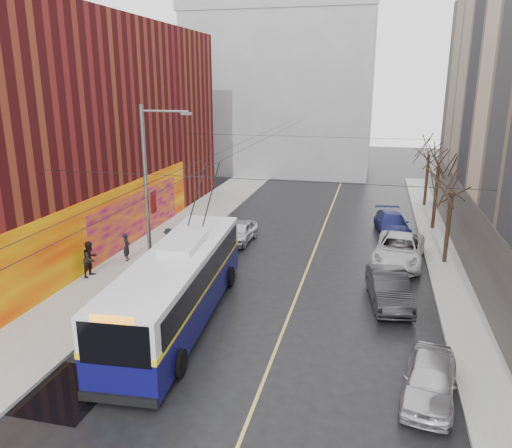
{
  "coord_description": "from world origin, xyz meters",
  "views": [
    {
      "loc": [
        4.81,
        -12.54,
        10.06
      ],
      "look_at": [
        -0.8,
        10.76,
        3.19
      ],
      "focal_mm": 35.0,
      "sensor_mm": 36.0,
      "label": 1
    }
  ],
  "objects_px": {
    "streetlight_pole": "(149,189)",
    "tree_far": "(430,145)",
    "pedestrian_a": "(127,247)",
    "parked_car_a": "(430,379)",
    "following_car": "(240,232)",
    "pedestrian_c": "(169,242)",
    "parked_car_b": "(389,288)",
    "trolleybus": "(178,285)",
    "tree_mid": "(440,155)",
    "tree_near": "(453,178)",
    "pedestrian_b": "(90,259)",
    "parked_car_d": "(392,223)",
    "parked_car_c": "(399,250)"
  },
  "relations": [
    {
      "from": "trolleybus",
      "to": "parked_car_b",
      "type": "bearing_deg",
      "value": 20.02
    },
    {
      "from": "pedestrian_c",
      "to": "trolleybus",
      "type": "bearing_deg",
      "value": 163.87
    },
    {
      "from": "pedestrian_c",
      "to": "streetlight_pole",
      "type": "bearing_deg",
      "value": 147.83
    },
    {
      "from": "following_car",
      "to": "pedestrian_c",
      "type": "height_order",
      "value": "pedestrian_c"
    },
    {
      "from": "tree_near",
      "to": "parked_car_c",
      "type": "height_order",
      "value": "tree_near"
    },
    {
      "from": "parked_car_b",
      "to": "pedestrian_c",
      "type": "bearing_deg",
      "value": 155.46
    },
    {
      "from": "parked_car_a",
      "to": "pedestrian_c",
      "type": "distance_m",
      "value": 17.48
    },
    {
      "from": "parked_car_c",
      "to": "pedestrian_b",
      "type": "xyz_separation_m",
      "value": [
        -15.84,
        -6.23,
        0.31
      ]
    },
    {
      "from": "parked_car_a",
      "to": "parked_car_d",
      "type": "height_order",
      "value": "parked_car_d"
    },
    {
      "from": "tree_near",
      "to": "parked_car_c",
      "type": "bearing_deg",
      "value": -170.85
    },
    {
      "from": "streetlight_pole",
      "to": "parked_car_b",
      "type": "bearing_deg",
      "value": -0.68
    },
    {
      "from": "trolleybus",
      "to": "pedestrian_a",
      "type": "relative_size",
      "value": 7.93
    },
    {
      "from": "streetlight_pole",
      "to": "parked_car_d",
      "type": "distance_m",
      "value": 17.32
    },
    {
      "from": "tree_mid",
      "to": "tree_far",
      "type": "relative_size",
      "value": 1.02
    },
    {
      "from": "pedestrian_b",
      "to": "pedestrian_c",
      "type": "relative_size",
      "value": 1.19
    },
    {
      "from": "tree_far",
      "to": "pedestrian_b",
      "type": "distance_m",
      "value": 27.95
    },
    {
      "from": "parked_car_b",
      "to": "parked_car_d",
      "type": "height_order",
      "value": "parked_car_b"
    },
    {
      "from": "parked_car_a",
      "to": "pedestrian_a",
      "type": "height_order",
      "value": "pedestrian_a"
    },
    {
      "from": "pedestrian_b",
      "to": "parked_car_c",
      "type": "bearing_deg",
      "value": -60.89
    },
    {
      "from": "pedestrian_b",
      "to": "parked_car_d",
      "type": "bearing_deg",
      "value": -44.54
    },
    {
      "from": "trolleybus",
      "to": "pedestrian_c",
      "type": "bearing_deg",
      "value": 111.97
    },
    {
      "from": "tree_far",
      "to": "trolleybus",
      "type": "relative_size",
      "value": 0.51
    },
    {
      "from": "streetlight_pole",
      "to": "parked_car_c",
      "type": "height_order",
      "value": "streetlight_pole"
    },
    {
      "from": "tree_far",
      "to": "trolleybus",
      "type": "height_order",
      "value": "tree_far"
    },
    {
      "from": "parked_car_a",
      "to": "following_car",
      "type": "xyz_separation_m",
      "value": [
        -10.44,
        14.66,
        -0.02
      ]
    },
    {
      "from": "following_car",
      "to": "pedestrian_c",
      "type": "distance_m",
      "value": 5.08
    },
    {
      "from": "parked_car_b",
      "to": "following_car",
      "type": "distance_m",
      "value": 11.87
    },
    {
      "from": "tree_near",
      "to": "parked_car_a",
      "type": "height_order",
      "value": "tree_near"
    },
    {
      "from": "parked_car_d",
      "to": "following_car",
      "type": "height_order",
      "value": "parked_car_d"
    },
    {
      "from": "parked_car_b",
      "to": "pedestrian_b",
      "type": "distance_m",
      "value": 15.22
    },
    {
      "from": "following_car",
      "to": "pedestrian_b",
      "type": "height_order",
      "value": "pedestrian_b"
    },
    {
      "from": "parked_car_a",
      "to": "following_car",
      "type": "distance_m",
      "value": 18.0
    },
    {
      "from": "following_car",
      "to": "parked_car_b",
      "type": "bearing_deg",
      "value": -35.56
    },
    {
      "from": "pedestrian_a",
      "to": "pedestrian_b",
      "type": "xyz_separation_m",
      "value": [
        -0.7,
        -2.63,
        0.15
      ]
    },
    {
      "from": "tree_near",
      "to": "tree_mid",
      "type": "bearing_deg",
      "value": 90.0
    },
    {
      "from": "tree_mid",
      "to": "parked_car_a",
      "type": "xyz_separation_m",
      "value": [
        -2.0,
        -20.35,
        -4.57
      ]
    },
    {
      "from": "parked_car_a",
      "to": "parked_car_c",
      "type": "relative_size",
      "value": 0.7
    },
    {
      "from": "streetlight_pole",
      "to": "tree_far",
      "type": "distance_m",
      "value": 25.09
    },
    {
      "from": "tree_mid",
      "to": "pedestrian_a",
      "type": "xyz_separation_m",
      "value": [
        -17.71,
        -11.01,
        -4.3
      ]
    },
    {
      "from": "streetlight_pole",
      "to": "following_car",
      "type": "relative_size",
      "value": 2.31
    },
    {
      "from": "tree_near",
      "to": "tree_far",
      "type": "relative_size",
      "value": 0.97
    },
    {
      "from": "streetlight_pole",
      "to": "pedestrian_a",
      "type": "height_order",
      "value": "streetlight_pole"
    },
    {
      "from": "tree_mid",
      "to": "pedestrian_c",
      "type": "relative_size",
      "value": 4.12
    },
    {
      "from": "tree_near",
      "to": "trolleybus",
      "type": "height_order",
      "value": "tree_near"
    },
    {
      "from": "parked_car_a",
      "to": "parked_car_b",
      "type": "height_order",
      "value": "parked_car_b"
    },
    {
      "from": "trolleybus",
      "to": "pedestrian_a",
      "type": "bearing_deg",
      "value": 128.85
    },
    {
      "from": "streetlight_pole",
      "to": "parked_car_a",
      "type": "distance_m",
      "value": 15.62
    },
    {
      "from": "tree_far",
      "to": "parked_car_a",
      "type": "distance_m",
      "value": 27.78
    },
    {
      "from": "following_car",
      "to": "tree_near",
      "type": "bearing_deg",
      "value": -2.7
    },
    {
      "from": "parked_car_b",
      "to": "pedestrian_a",
      "type": "distance_m",
      "value": 14.66
    }
  ]
}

